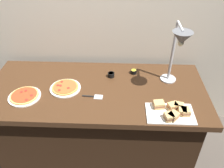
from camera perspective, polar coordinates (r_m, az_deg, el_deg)
ground_plane at (r=2.55m, az=-3.23°, el=-14.65°), size 8.00×8.00×0.00m
back_wall at (r=2.24m, az=-3.15°, el=15.96°), size 4.40×0.04×2.40m
buffet_table at (r=2.26m, az=-3.56°, el=-8.55°), size 1.90×0.84×0.76m
heat_lamp at (r=1.83m, az=16.18°, el=9.49°), size 0.15×0.33×0.56m
pizza_plate_front at (r=2.04m, az=-11.40°, el=-0.88°), size 0.26×0.26×0.03m
pizza_plate_center at (r=2.04m, az=-20.68°, el=-2.76°), size 0.26×0.26×0.03m
sandwich_platter at (r=1.81m, az=14.59°, el=-6.51°), size 0.36×0.22×0.06m
sauce_cup_near at (r=2.14m, az=-0.23°, el=2.31°), size 0.06×0.06×0.04m
sauce_cup_far at (r=2.20m, az=5.33°, el=3.08°), size 0.06×0.06×0.04m
serving_spatula at (r=1.92m, az=-4.55°, el=-3.09°), size 0.17×0.06×0.01m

